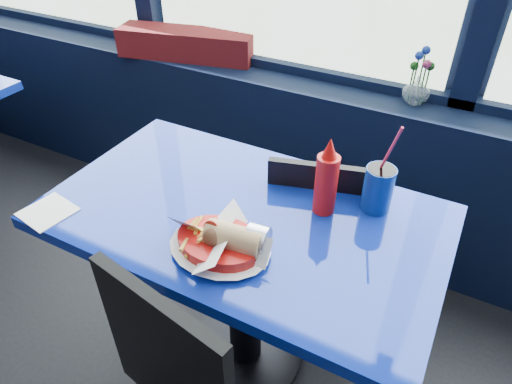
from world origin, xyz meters
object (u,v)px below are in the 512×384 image
at_px(flower_vase, 417,87).
at_px(chair_near_back, 334,233).
at_px(food_basket, 221,242).
at_px(ketchup_bottle, 326,180).
at_px(soda_cup, 378,188).
at_px(near_table, 244,254).
at_px(planter_box, 186,44).

bearing_deg(flower_vase, chair_near_back, -100.67).
bearing_deg(chair_near_back, food_basket, 55.76).
height_order(ketchup_bottle, soda_cup, soda_cup).
xyz_separation_m(near_table, chair_near_back, (0.20, 0.33, -0.09)).
bearing_deg(ketchup_bottle, food_basket, -121.05).
distance_m(planter_box, flower_vase, 1.11).
height_order(near_table, planter_box, planter_box).
relative_size(near_table, food_basket, 3.91).
xyz_separation_m(near_table, food_basket, (0.03, -0.17, 0.22)).
bearing_deg(flower_vase, ketchup_bottle, -96.96).
relative_size(chair_near_back, planter_box, 1.25).
bearing_deg(ketchup_bottle, near_table, -149.72).
bearing_deg(soda_cup, planter_box, 150.19).
bearing_deg(near_table, soda_cup, 30.90).
distance_m(near_table, chair_near_back, 0.39).
relative_size(planter_box, flower_vase, 2.93).
xyz_separation_m(near_table, flower_vase, (0.30, 0.88, 0.30)).
height_order(flower_vase, ketchup_bottle, flower_vase).
xyz_separation_m(chair_near_back, flower_vase, (0.10, 0.55, 0.39)).
bearing_deg(food_basket, chair_near_back, 90.08).
xyz_separation_m(planter_box, food_basket, (0.83, -1.04, -0.08)).
distance_m(planter_box, ketchup_bottle, 1.25).
height_order(planter_box, food_basket, planter_box).
relative_size(flower_vase, soda_cup, 0.76).
bearing_deg(planter_box, chair_near_back, -41.47).
bearing_deg(planter_box, food_basket, -64.57).
bearing_deg(ketchup_bottle, flower_vase, 83.04).
height_order(near_table, chair_near_back, chair_near_back).
distance_m(near_table, ketchup_bottle, 0.38).
height_order(food_basket, soda_cup, soda_cup).
relative_size(flower_vase, food_basket, 0.75).
xyz_separation_m(food_basket, soda_cup, (0.31, 0.38, 0.04)).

